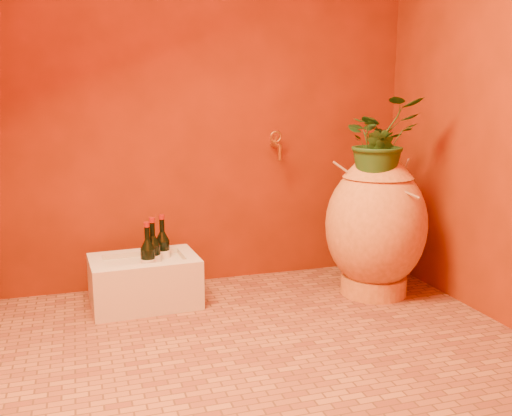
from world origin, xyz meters
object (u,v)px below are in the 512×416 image
object	(u,v)px
amphora	(376,225)
wine_bottle_a	(148,261)
wall_tap	(277,144)
wine_bottle_b	(153,257)
stone_basin	(145,282)
wine_bottle_c	(163,252)

from	to	relation	value
amphora	wine_bottle_a	world-z (taller)	amphora
amphora	wall_tap	distance (m)	0.77
wall_tap	wine_bottle_a	bearing A→B (deg)	-159.99
wine_bottle_b	wall_tap	xyz separation A→B (m)	(0.80, 0.25, 0.57)
stone_basin	wine_bottle_a	world-z (taller)	wine_bottle_a
wine_bottle_a	amphora	bearing A→B (deg)	-6.64
amphora	wall_tap	size ratio (longest dim) A/B	4.80
wine_bottle_b	wall_tap	bearing A→B (deg)	17.25
stone_basin	wall_tap	bearing A→B (deg)	15.44
amphora	wine_bottle_b	distance (m)	1.27
stone_basin	wine_bottle_a	distance (m)	0.15
wine_bottle_b	wine_bottle_c	bearing A→B (deg)	52.88
stone_basin	wine_bottle_b	size ratio (longest dim) A/B	1.73
wine_bottle_c	wall_tap	distance (m)	0.95
stone_basin	wine_bottle_c	bearing A→B (deg)	31.90
wine_bottle_c	wall_tap	world-z (taller)	wall_tap
wine_bottle_a	wall_tap	xyz separation A→B (m)	(0.83, 0.30, 0.58)
stone_basin	wine_bottle_b	distance (m)	0.15
wine_bottle_a	wall_tap	world-z (taller)	wall_tap
wine_bottle_c	amphora	bearing A→B (deg)	-13.79
wine_bottle_b	wall_tap	distance (m)	1.01
stone_basin	wine_bottle_b	world-z (taller)	wine_bottle_b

